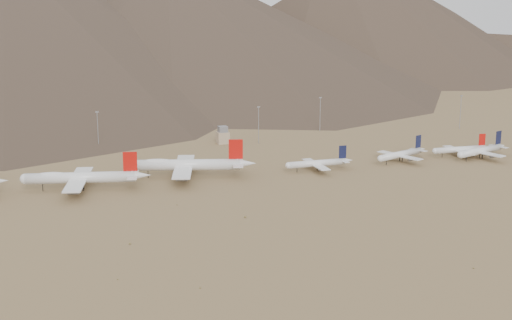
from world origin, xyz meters
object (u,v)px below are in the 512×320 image
object	(u,v)px
widebody_centre	(81,177)
narrowbody_a	(319,163)
widebody_east	(187,165)
narrowbody_b	(402,154)
control_tower	(223,136)

from	to	relation	value
widebody_centre	narrowbody_a	distance (m)	134.47
widebody_centre	narrowbody_a	bearing A→B (deg)	12.67
widebody_centre	widebody_east	size ratio (longest dim) A/B	0.94
narrowbody_b	control_tower	bearing A→B (deg)	114.63
widebody_centre	widebody_east	distance (m)	58.73
widebody_centre	narrowbody_b	distance (m)	192.10
widebody_east	narrowbody_b	world-z (taller)	widebody_east
widebody_centre	control_tower	world-z (taller)	widebody_centre
widebody_centre	widebody_east	xyz separation A→B (m)	(58.09, 8.64, 0.54)
narrowbody_b	control_tower	distance (m)	124.79
widebody_centre	narrowbody_b	bearing A→B (deg)	14.31
widebody_centre	widebody_east	bearing A→B (deg)	20.98
widebody_centre	control_tower	size ratio (longest dim) A/B	5.53
narrowbody_a	narrowbody_b	size ratio (longest dim) A/B	1.01
narrowbody_b	narrowbody_a	bearing A→B (deg)	164.62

